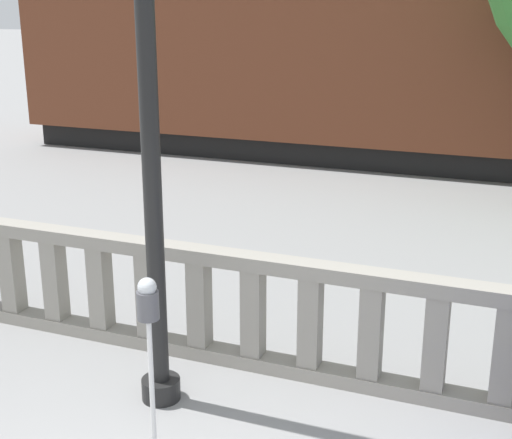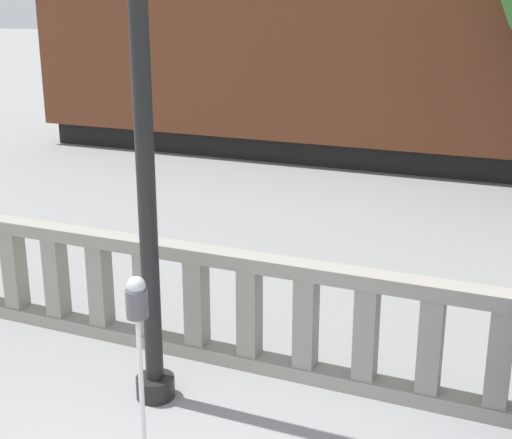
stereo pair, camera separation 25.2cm
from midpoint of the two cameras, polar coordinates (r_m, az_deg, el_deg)
balustrade at (r=6.92m, az=2.76°, el=-7.80°), size 16.86×0.24×1.18m
lamppost at (r=5.94m, az=-7.82°, el=8.14°), size 0.35×0.35×5.22m
parking_meter at (r=5.46m, az=-8.15°, el=-7.51°), size 0.17×0.17×1.55m
train_near at (r=16.23m, az=13.47°, el=10.99°), size 18.05×2.71×4.27m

